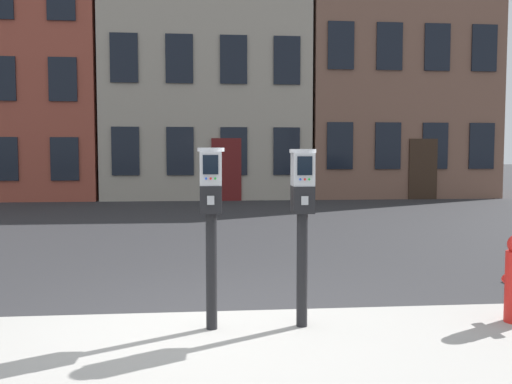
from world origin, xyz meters
name	(u,v)px	position (x,y,z in m)	size (l,w,h in m)	color
ground_plane	(209,334)	(0.00, 0.00, 0.00)	(160.00, 160.00, 0.00)	#28282B
parking_meter_near_kerb	(211,205)	(0.03, -0.29, 1.15)	(0.22, 0.26, 1.46)	black
parking_meter_twin_adjacent	(302,205)	(0.76, -0.29, 1.14)	(0.22, 0.26, 1.45)	black
townhouse_brownstone	(7,59)	(-7.45, 17.07, 5.14)	(7.67, 6.80, 10.28)	brown
townhouse_grey_stucco	(206,77)	(0.06, 16.90, 4.55)	(7.14, 6.45, 9.10)	#9E9384
townhouse_brick_corner	(386,65)	(7.10, 16.62, 5.07)	(6.74, 5.91, 10.12)	brown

